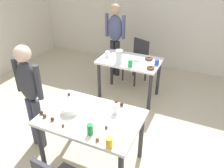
{
  "coord_description": "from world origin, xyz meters",
  "views": [
    {
      "loc": [
        1.03,
        -1.99,
        2.43
      ],
      "look_at": [
        -0.08,
        0.44,
        0.9
      ],
      "focal_mm": 37.42,
      "sensor_mm": 36.0,
      "label": 1
    }
  ],
  "objects": [
    {
      "name": "donut_far_3",
      "position": [
        -0.56,
        1.85,
        0.77
      ],
      "size": [
        0.13,
        0.13,
        0.04
      ],
      "primitive_type": "torus",
      "color": "gold",
      "rests_on": "dining_table_far"
    },
    {
      "name": "cup_near_1",
      "position": [
        0.13,
        0.06,
        0.81
      ],
      "size": [
        0.07,
        0.07,
        0.12
      ],
      "primitive_type": "cylinder",
      "color": "white",
      "rests_on": "dining_table_near"
    },
    {
      "name": "person_girl_near",
      "position": [
        -0.96,
        -0.14,
        0.9
      ],
      "size": [
        0.46,
        0.24,
        1.5
      ],
      "color": "#383D4C",
      "rests_on": "ground_plane"
    },
    {
      "name": "cake_ball_7",
      "position": [
        0.15,
        0.22,
        0.77
      ],
      "size": [
        0.05,
        0.05,
        0.05
      ],
      "primitive_type": "sphere",
      "color": "#3D2319",
      "rests_on": "dining_table_near"
    },
    {
      "name": "cake_ball_0",
      "position": [
        0.16,
        -0.45,
        0.77
      ],
      "size": [
        0.04,
        0.04,
        0.04
      ],
      "primitive_type": "sphere",
      "color": "brown",
      "rests_on": "dining_table_near"
    },
    {
      "name": "dining_table_near",
      "position": [
        -0.1,
        -0.12,
        0.65
      ],
      "size": [
        1.17,
        0.8,
        0.75
      ],
      "color": "silver",
      "rests_on": "ground_plane"
    },
    {
      "name": "cup_far_1",
      "position": [
        0.22,
        1.59,
        0.8
      ],
      "size": [
        0.08,
        0.08,
        0.1
      ],
      "primitive_type": "cylinder",
      "color": "#3351B2",
      "rests_on": "dining_table_far"
    },
    {
      "name": "cake_ball_1",
      "position": [
        -0.59,
        0.16,
        0.77
      ],
      "size": [
        0.04,
        0.04,
        0.04
      ],
      "primitive_type": "sphere",
      "color": "brown",
      "rests_on": "dining_table_near"
    },
    {
      "name": "fork_near",
      "position": [
        -0.08,
        0.01,
        0.75
      ],
      "size": [
        0.17,
        0.02,
        0.01
      ],
      "primitive_type": "cube",
      "color": "silver",
      "rests_on": "dining_table_near"
    },
    {
      "name": "donut_far_2",
      "position": [
        0.04,
        1.74,
        0.77
      ],
      "size": [
        0.14,
        0.14,
        0.04
      ],
      "primitive_type": "torus",
      "color": "brown",
      "rests_on": "dining_table_far"
    },
    {
      "name": "donut_far_0",
      "position": [
        -0.14,
        1.62,
        0.77
      ],
      "size": [
        0.14,
        0.14,
        0.04
      ],
      "primitive_type": "torus",
      "color": "white",
      "rests_on": "dining_table_far"
    },
    {
      "name": "cake_ball_5",
      "position": [
        0.16,
        -0.24,
        0.77
      ],
      "size": [
        0.04,
        0.04,
        0.04
      ],
      "primitive_type": "sphere",
      "color": "brown",
      "rests_on": "dining_table_near"
    },
    {
      "name": "cup_far_3",
      "position": [
        -0.47,
        1.65,
        0.81
      ],
      "size": [
        0.07,
        0.07,
        0.11
      ],
      "primitive_type": "cylinder",
      "color": "green",
      "rests_on": "dining_table_far"
    },
    {
      "name": "soda_can",
      "position": [
        0.04,
        -0.38,
        0.81
      ],
      "size": [
        0.07,
        0.07,
        0.12
      ],
      "primitive_type": "cylinder",
      "color": "#198438",
      "rests_on": "dining_table_near"
    },
    {
      "name": "cake_ball_2",
      "position": [
        0.06,
        0.26,
        0.77
      ],
      "size": [
        0.05,
        0.05,
        0.05
      ],
      "primitive_type": "sphere",
      "color": "brown",
      "rests_on": "dining_table_near"
    },
    {
      "name": "dining_table_far",
      "position": [
        -0.26,
        1.59,
        0.63
      ],
      "size": [
        1.08,
        0.67,
        0.75
      ],
      "color": "white",
      "rests_on": "ground_plane"
    },
    {
      "name": "wall_back",
      "position": [
        0.0,
        3.2,
        1.3
      ],
      "size": [
        6.4,
        0.1,
        2.6
      ],
      "primitive_type": "cube",
      "color": "beige",
      "rests_on": "ground_plane"
    },
    {
      "name": "chair_far_table",
      "position": [
        -0.35,
        2.28,
        0.5
      ],
      "size": [
        0.52,
        0.52,
        0.87
      ],
      "color": "#2D2D33",
      "rests_on": "ground_plane"
    },
    {
      "name": "cup_far_2",
      "position": [
        -0.16,
        1.33,
        0.81
      ],
      "size": [
        0.08,
        0.08,
        0.12
      ],
      "primitive_type": "cylinder",
      "color": "green",
      "rests_on": "dining_table_far"
    },
    {
      "name": "donut_far_1",
      "position": [
        0.18,
        1.39,
        0.77
      ],
      "size": [
        0.14,
        0.14,
        0.04
      ],
      "primitive_type": "torus",
      "color": "brown",
      "rests_on": "dining_table_far"
    },
    {
      "name": "ground_plane",
      "position": [
        0.0,
        0.0,
        0.0
      ],
      "size": [
        6.4,
        6.4,
        0.0
      ],
      "primitive_type": "plane",
      "color": "beige"
    },
    {
      "name": "pitcher_far",
      "position": [
        -0.4,
        1.42,
        0.86
      ],
      "size": [
        0.13,
        0.13,
        0.22
      ],
      "primitive_type": "cylinder",
      "color": "white",
      "rests_on": "dining_table_far"
    },
    {
      "name": "cake_ball_8",
      "position": [
        -0.28,
        -0.41,
        0.77
      ],
      "size": [
        0.04,
        0.04,
        0.04
      ],
      "primitive_type": "sphere",
      "color": "brown",
      "rests_on": "dining_table_near"
    },
    {
      "name": "cake_ball_4",
      "position": [
        -0.65,
        -0.32,
        0.77
      ],
      "size": [
        0.05,
        0.05,
        0.05
      ],
      "primitive_type": "sphere",
      "color": "#3D2319",
      "rests_on": "dining_table_near"
    },
    {
      "name": "mixing_bowl",
      "position": [
        -0.36,
        -0.15,
        0.79
      ],
      "size": [
        0.21,
        0.21,
        0.09
      ],
      "primitive_type": "cylinder",
      "color": "white",
      "rests_on": "dining_table_near"
    },
    {
      "name": "cup_near_0",
      "position": [
        0.3,
        -0.47,
        0.81
      ],
      "size": [
        0.07,
        0.07,
        0.12
      ],
      "primitive_type": "cylinder",
      "color": "yellow",
      "rests_on": "dining_table_near"
    },
    {
      "name": "cake_ball_6",
      "position": [
        -0.46,
        -0.37,
        0.77
      ],
      "size": [
        0.05,
        0.05,
        0.05
      ],
      "primitive_type": "sphere",
      "color": "#3D2319",
      "rests_on": "dining_table_near"
    },
    {
      "name": "cup_far_0",
      "position": [
        -0.68,
        1.55,
        0.8
      ],
      "size": [
        0.09,
        0.09,
        0.11
      ],
      "primitive_type": "cylinder",
      "color": "white",
      "rests_on": "dining_table_far"
    },
    {
      "name": "cake_ball_3",
      "position": [
        -0.57,
        -0.36,
        0.77
      ],
      "size": [
        0.05,
        0.05,
        0.05
      ],
      "primitive_type": "sphere",
      "color": "brown",
      "rests_on": "dining_table_near"
    },
    {
      "name": "person_adult_far",
      "position": [
        -0.86,
        2.3,
        0.92
      ],
      "size": [
        0.45,
        0.21,
        1.54
      ],
      "color": "#28282D",
      "rests_on": "ground_plane"
    }
  ]
}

